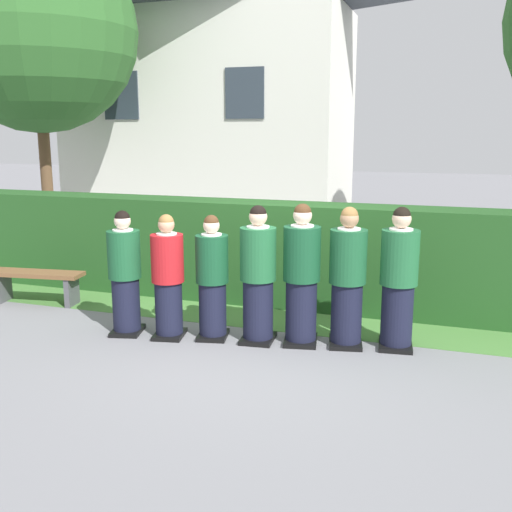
% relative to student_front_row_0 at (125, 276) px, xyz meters
% --- Properties ---
extents(ground_plane, '(60.00, 60.00, 0.00)m').
position_rel_student_front_row_0_xyz_m(ground_plane, '(1.63, 0.26, -0.74)').
color(ground_plane, slate).
extents(student_front_row_0, '(0.46, 0.54, 1.55)m').
position_rel_student_front_row_0_xyz_m(student_front_row_0, '(0.00, 0.00, 0.00)').
color(student_front_row_0, black).
rests_on(student_front_row_0, ground).
extents(student_in_red_blazer, '(0.43, 0.52, 1.53)m').
position_rel_student_front_row_0_xyz_m(student_in_red_blazer, '(0.57, 0.05, -0.01)').
color(student_in_red_blazer, black).
rests_on(student_in_red_blazer, ground).
extents(student_front_row_2, '(0.44, 0.52, 1.52)m').
position_rel_student_front_row_0_xyz_m(student_front_row_2, '(1.09, 0.19, -0.02)').
color(student_front_row_2, black).
rests_on(student_front_row_2, ground).
extents(student_front_row_3, '(0.43, 0.51, 1.66)m').
position_rel_student_front_row_0_xyz_m(student_front_row_3, '(1.66, 0.25, 0.05)').
color(student_front_row_3, black).
rests_on(student_front_row_3, ground).
extents(student_front_row_4, '(0.47, 0.55, 1.68)m').
position_rel_student_front_row_0_xyz_m(student_front_row_4, '(2.16, 0.36, 0.06)').
color(student_front_row_4, black).
rests_on(student_front_row_4, ground).
extents(student_front_row_5, '(0.47, 0.54, 1.66)m').
position_rel_student_front_row_0_xyz_m(student_front_row_5, '(2.69, 0.46, 0.05)').
color(student_front_row_5, black).
rests_on(student_front_row_5, ground).
extents(student_front_row_6, '(0.44, 0.52, 1.67)m').
position_rel_student_front_row_0_xyz_m(student_front_row_6, '(3.26, 0.56, 0.05)').
color(student_front_row_6, black).
rests_on(student_front_row_6, ground).
extents(hedge, '(11.08, 0.70, 1.49)m').
position_rel_student_front_row_0_xyz_m(hedge, '(1.63, 1.89, 0.00)').
color(hedge, '#214C1E').
rests_on(hedge, ground).
extents(school_building_main, '(7.30, 3.35, 7.37)m').
position_rel_student_front_row_0_xyz_m(school_building_main, '(-2.29, 8.08, 3.04)').
color(school_building_main, silver).
rests_on(school_building_main, ground).
extents(oak_tree_left, '(4.09, 4.09, 6.51)m').
position_rel_student_front_row_0_xyz_m(oak_tree_left, '(-4.47, 4.37, 3.72)').
color(oak_tree_left, brown).
rests_on(oak_tree_left, ground).
extents(wooden_bench, '(1.44, 0.55, 0.48)m').
position_rel_student_front_row_0_xyz_m(wooden_bench, '(-1.93, 0.72, -0.39)').
color(wooden_bench, brown).
rests_on(wooden_bench, ground).
extents(lawn_strip, '(11.08, 0.90, 0.01)m').
position_rel_student_front_row_0_xyz_m(lawn_strip, '(1.63, 1.09, -0.74)').
color(lawn_strip, '#477A38').
rests_on(lawn_strip, ground).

